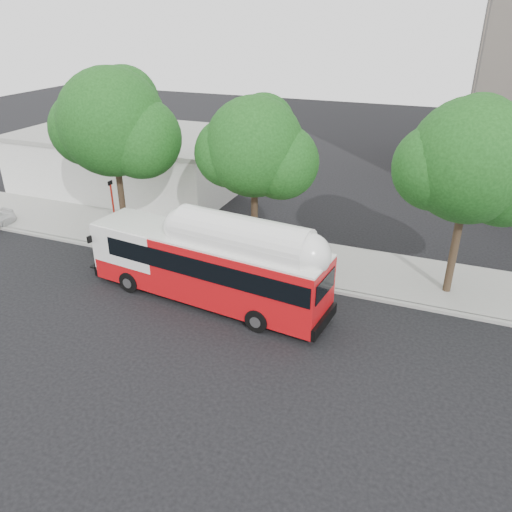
{
  "coord_description": "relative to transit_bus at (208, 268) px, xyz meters",
  "views": [
    {
      "loc": [
        8.12,
        -16.86,
        12.17
      ],
      "look_at": [
        0.28,
        3.0,
        1.68
      ],
      "focal_mm": 35.0,
      "sensor_mm": 36.0,
      "label": 1
    }
  ],
  "objects": [
    {
      "name": "curb_strip",
      "position": [
        1.28,
        2.88,
        -1.63
      ],
      "size": [
        60.0,
        0.3,
        0.15
      ],
      "primitive_type": "cube",
      "color": "gray",
      "rests_on": "ground"
    },
    {
      "name": "street_tree_left",
      "position": [
        -7.25,
        4.54,
        4.9
      ],
      "size": [
        6.67,
        5.8,
        9.74
      ],
      "color": "#2D2116",
      "rests_on": "ground"
    },
    {
      "name": "street_tree_right",
      "position": [
        10.72,
        4.84,
        4.55
      ],
      "size": [
        6.21,
        5.4,
        9.18
      ],
      "color": "#2D2116",
      "rests_on": "ground"
    },
    {
      "name": "transit_bus",
      "position": [
        0.0,
        0.0,
        0.0
      ],
      "size": [
        12.49,
        3.86,
        3.64
      ],
      "rotation": [
        0.0,
        0.0,
        -0.12
      ],
      "color": "red",
      "rests_on": "ground"
    },
    {
      "name": "low_commercial_bldg",
      "position": [
        -12.72,
        12.98,
        0.45
      ],
      "size": [
        16.2,
        10.2,
        4.25
      ],
      "color": "silver",
      "rests_on": "ground"
    },
    {
      "name": "street_tree_mid",
      "position": [
        0.69,
        5.04,
        4.2
      ],
      "size": [
        5.75,
        5.0,
        8.62
      ],
      "color": "#2D2116",
      "rests_on": "ground"
    },
    {
      "name": "red_curb_segment",
      "position": [
        -1.72,
        2.88,
        -1.62
      ],
      "size": [
        10.0,
        0.32,
        0.16
      ],
      "primitive_type": "cube",
      "color": "maroon",
      "rests_on": "ground"
    },
    {
      "name": "ground",
      "position": [
        1.28,
        -1.02,
        -1.7
      ],
      "size": [
        120.0,
        120.0,
        0.0
      ],
      "primitive_type": "plane",
      "color": "black",
      "rests_on": "ground"
    },
    {
      "name": "signal_pole",
      "position": [
        -7.6,
        3.49,
        0.29
      ],
      "size": [
        0.11,
        0.37,
        3.89
      ],
      "color": "#A51C11",
      "rests_on": "ground"
    },
    {
      "name": "sidewalk",
      "position": [
        1.28,
        5.48,
        -1.63
      ],
      "size": [
        60.0,
        5.0,
        0.15
      ],
      "primitive_type": "cube",
      "color": "gray",
      "rests_on": "ground"
    }
  ]
}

